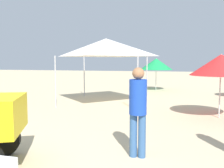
# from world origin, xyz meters

# --- Properties ---
(lifeguard_near_center) EXTENTS (0.32, 0.32, 1.67)m
(lifeguard_near_center) POSITION_xyz_m (2.44, 1.72, 0.96)
(lifeguard_near_center) COLOR #33598C
(lifeguard_near_center) RESTS_ON ground
(popup_canopy) EXTENTS (3.19, 3.19, 2.72)m
(popup_canopy) POSITION_xyz_m (0.30, 7.37, 2.35)
(popup_canopy) COLOR #B2B2B7
(popup_canopy) RESTS_ON ground
(beach_umbrella_mid) EXTENTS (1.97, 1.97, 1.94)m
(beach_umbrella_mid) POSITION_xyz_m (2.07, 12.41, 1.60)
(beach_umbrella_mid) COLOR beige
(beach_umbrella_mid) RESTS_ON ground
(beach_umbrella_far) EXTENTS (1.88, 1.88, 1.99)m
(beach_umbrella_far) POSITION_xyz_m (4.49, 5.50, 1.66)
(beach_umbrella_far) COLOR beige
(beach_umbrella_far) RESTS_ON ground
(traffic_cone_near) EXTENTS (0.40, 0.40, 0.57)m
(traffic_cone_near) POSITION_xyz_m (-1.05, 2.48, 0.28)
(traffic_cone_near) COLOR orange
(traffic_cone_near) RESTS_ON ground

